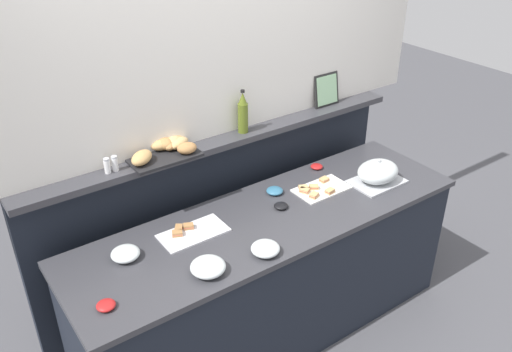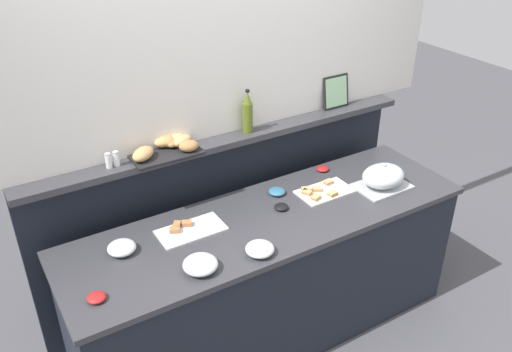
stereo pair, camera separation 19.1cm
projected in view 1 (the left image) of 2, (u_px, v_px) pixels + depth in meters
ground_plane at (221, 280)px, 3.97m from camera, size 12.00×12.00×0.00m
buffet_counter at (270, 276)px, 3.33m from camera, size 2.45×0.73×0.89m
back_ledge_unit at (222, 211)px, 3.61m from camera, size 2.58×0.22×1.22m
upper_wall_panel at (213, 20)px, 3.00m from camera, size 3.18×0.08×1.38m
sandwich_platter_front at (319, 189)px, 3.36m from camera, size 0.35×0.20×0.04m
sandwich_platter_side at (191, 232)px, 2.96m from camera, size 0.37×0.20×0.04m
serving_cloche at (378, 172)px, 3.41m from camera, size 0.34×0.24×0.17m
glass_bowl_large at (126, 254)px, 2.76m from camera, size 0.15×0.15×0.06m
glass_bowl_medium at (265, 249)px, 2.79m from camera, size 0.15×0.15×0.06m
glass_bowl_small at (208, 267)px, 2.66m from camera, size 0.18×0.18×0.07m
condiment_bowl_dark at (275, 191)px, 3.32m from camera, size 0.10×0.10×0.04m
condiment_bowl_red at (317, 166)px, 3.60m from camera, size 0.08×0.08×0.03m
condiment_bowl_cream at (281, 206)px, 3.18m from camera, size 0.08×0.08×0.03m
condiment_bowl_teal at (106, 305)px, 2.45m from camera, size 0.09×0.09×0.03m
olive_oil_bottle at (243, 113)px, 3.28m from camera, size 0.06×0.06×0.28m
salt_shaker at (107, 166)px, 2.87m from camera, size 0.03×0.03×0.09m
pepper_shaker at (115, 163)px, 2.89m from camera, size 0.03×0.03×0.09m
bread_basket at (166, 147)px, 3.07m from camera, size 0.43×0.27×0.08m
framed_picture at (327, 90)px, 3.67m from camera, size 0.20×0.05×0.22m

